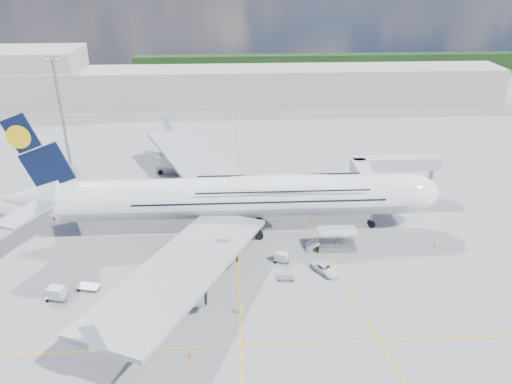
{
  "coord_description": "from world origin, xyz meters",
  "views": [
    {
      "loc": [
        -0.76,
        -69.85,
        46.19
      ],
      "look_at": [
        3.4,
        8.0,
        8.71
      ],
      "focal_mm": 35.0,
      "sensor_mm": 36.0,
      "label": 1
    }
  ],
  "objects_px": {
    "dolly_row_c": "(166,273)",
    "catering_truck_inner": "(178,191)",
    "cone_wing_right_outer": "(190,356)",
    "jet_bridge": "(384,169)",
    "crew_nose": "(435,244)",
    "cone_tail": "(54,218)",
    "crew_loader": "(329,236)",
    "dolly_row_a": "(89,287)",
    "cone_wing_left_inner": "(223,182)",
    "light_mast": "(61,110)",
    "airliner": "(238,197)",
    "dolly_row_b": "(130,290)",
    "dolly_nose_near": "(286,278)",
    "cone_nose": "(382,215)",
    "dolly_back": "(57,293)",
    "cargo_loader": "(335,242)",
    "cone_wing_left_outer": "(195,166)",
    "dolly_nose_far": "(281,257)",
    "crew_tug": "(241,310)",
    "baggage_tug": "(198,263)",
    "catering_truck_outer": "(171,165)",
    "crew_wing": "(133,276)",
    "service_van": "(325,269)",
    "crew_van": "(314,245)"
  },
  "relations": [
    {
      "from": "baggage_tug",
      "to": "crew_wing",
      "type": "height_order",
      "value": "baggage_tug"
    },
    {
      "from": "jet_bridge",
      "to": "catering_truck_outer",
      "type": "bearing_deg",
      "value": 159.68
    },
    {
      "from": "jet_bridge",
      "to": "catering_truck_inner",
      "type": "height_order",
      "value": "jet_bridge"
    },
    {
      "from": "dolly_row_c",
      "to": "baggage_tug",
      "type": "relative_size",
      "value": 1.15
    },
    {
      "from": "airliner",
      "to": "dolly_row_b",
      "type": "xyz_separation_m",
      "value": [
        -16.72,
        -17.73,
        -6.5
      ]
    },
    {
      "from": "jet_bridge",
      "to": "dolly_back",
      "type": "relative_size",
      "value": 5.29
    },
    {
      "from": "dolly_row_c",
      "to": "cone_wing_left_inner",
      "type": "height_order",
      "value": "cone_wing_left_inner"
    },
    {
      "from": "dolly_row_c",
      "to": "crew_nose",
      "type": "height_order",
      "value": "crew_nose"
    },
    {
      "from": "dolly_row_a",
      "to": "cone_wing_left_inner",
      "type": "height_order",
      "value": "cone_wing_left_inner"
    },
    {
      "from": "dolly_row_c",
      "to": "dolly_back",
      "type": "height_order",
      "value": "dolly_back"
    },
    {
      "from": "service_van",
      "to": "cone_wing_left_inner",
      "type": "bearing_deg",
      "value": 82.57
    },
    {
      "from": "light_mast",
      "to": "crew_nose",
      "type": "xyz_separation_m",
      "value": [
        74.21,
        -42.78,
        -12.41
      ]
    },
    {
      "from": "cone_wing_right_outer",
      "to": "cone_tail",
      "type": "bearing_deg",
      "value": 126.92
    },
    {
      "from": "dolly_row_c",
      "to": "crew_tug",
      "type": "bearing_deg",
      "value": -36.13
    },
    {
      "from": "dolly_row_c",
      "to": "crew_van",
      "type": "height_order",
      "value": "crew_van"
    },
    {
      "from": "crew_tug",
      "to": "cone_tail",
      "type": "distance_m",
      "value": 46.09
    },
    {
      "from": "cargo_loader",
      "to": "dolly_row_b",
      "type": "bearing_deg",
      "value": -162.29
    },
    {
      "from": "cone_tail",
      "to": "crew_loader",
      "type": "bearing_deg",
      "value": -11.65
    },
    {
      "from": "airliner",
      "to": "cone_wing_right_outer",
      "type": "bearing_deg",
      "value": -102.2
    },
    {
      "from": "catering_truck_outer",
      "to": "airliner",
      "type": "bearing_deg",
      "value": -48.56
    },
    {
      "from": "jet_bridge",
      "to": "dolly_nose_far",
      "type": "height_order",
      "value": "jet_bridge"
    },
    {
      "from": "crew_tug",
      "to": "cone_wing_right_outer",
      "type": "xyz_separation_m",
      "value": [
        -6.67,
        -8.03,
        -0.48
      ]
    },
    {
      "from": "dolly_nose_near",
      "to": "crew_wing",
      "type": "xyz_separation_m",
      "value": [
        -23.79,
        1.1,
        0.47
      ]
    },
    {
      "from": "crew_loader",
      "to": "cone_wing_left_inner",
      "type": "height_order",
      "value": "crew_loader"
    },
    {
      "from": "catering_truck_outer",
      "to": "crew_loader",
      "type": "distance_m",
      "value": 44.29
    },
    {
      "from": "cone_wing_right_outer",
      "to": "jet_bridge",
      "type": "bearing_deg",
      "value": 49.53
    },
    {
      "from": "dolly_nose_near",
      "to": "cone_nose",
      "type": "bearing_deg",
      "value": 47.09
    },
    {
      "from": "dolly_row_b",
      "to": "crew_nose",
      "type": "bearing_deg",
      "value": 12.11
    },
    {
      "from": "dolly_row_c",
      "to": "crew_loader",
      "type": "height_order",
      "value": "crew_loader"
    },
    {
      "from": "crew_tug",
      "to": "cone_tail",
      "type": "xyz_separation_m",
      "value": [
        -35.12,
        29.84,
        -0.5
      ]
    },
    {
      "from": "dolly_nose_far",
      "to": "baggage_tug",
      "type": "distance_m",
      "value": 13.67
    },
    {
      "from": "cargo_loader",
      "to": "service_van",
      "type": "bearing_deg",
      "value": -113.41
    },
    {
      "from": "airliner",
      "to": "baggage_tug",
      "type": "relative_size",
      "value": 26.49
    },
    {
      "from": "catering_truck_outer",
      "to": "crew_nose",
      "type": "distance_m",
      "value": 60.15
    },
    {
      "from": "cargo_loader",
      "to": "cone_nose",
      "type": "xyz_separation_m",
      "value": [
        11.46,
        11.14,
        -0.95
      ]
    },
    {
      "from": "cone_wing_left_outer",
      "to": "cone_tail",
      "type": "height_order",
      "value": "cone_tail"
    },
    {
      "from": "cargo_loader",
      "to": "cone_wing_left_inner",
      "type": "xyz_separation_m",
      "value": [
        -19.44,
        28.04,
        -0.98
      ]
    },
    {
      "from": "dolly_row_c",
      "to": "cone_tail",
      "type": "relative_size",
      "value": 5.66
    },
    {
      "from": "jet_bridge",
      "to": "crew_nose",
      "type": "height_order",
      "value": "jet_bridge"
    },
    {
      "from": "cone_nose",
      "to": "dolly_back",
      "type": "bearing_deg",
      "value": -157.44
    },
    {
      "from": "crew_van",
      "to": "dolly_row_c",
      "type": "bearing_deg",
      "value": 59.17
    },
    {
      "from": "cargo_loader",
      "to": "cone_tail",
      "type": "distance_m",
      "value": 53.54
    },
    {
      "from": "catering_truck_outer",
      "to": "cone_wing_left_outer",
      "type": "distance_m",
      "value": 6.42
    },
    {
      "from": "light_mast",
      "to": "dolly_row_a",
      "type": "xyz_separation_m",
      "value": [
        17.11,
        -51.55,
        -12.82
      ]
    },
    {
      "from": "crew_nose",
      "to": "dolly_back",
      "type": "bearing_deg",
      "value": 146.09
    },
    {
      "from": "catering_truck_inner",
      "to": "dolly_row_a",
      "type": "bearing_deg",
      "value": -131.49
    },
    {
      "from": "dolly_row_c",
      "to": "catering_truck_inner",
      "type": "bearing_deg",
      "value": 95.55
    },
    {
      "from": "dolly_row_b",
      "to": "cone_wing_left_outer",
      "type": "height_order",
      "value": "cone_wing_left_outer"
    },
    {
      "from": "dolly_nose_far",
      "to": "crew_tug",
      "type": "xyz_separation_m",
      "value": [
        -7.03,
        -12.98,
        -0.12
      ]
    },
    {
      "from": "jet_bridge",
      "to": "light_mast",
      "type": "relative_size",
      "value": 0.74
    }
  ]
}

